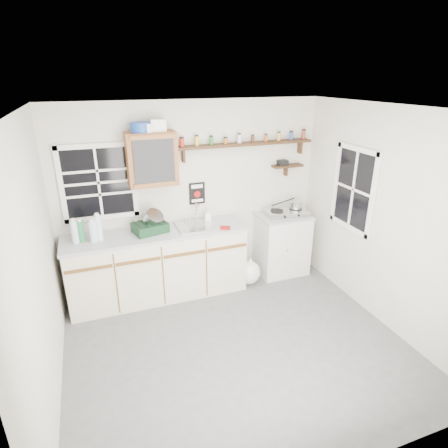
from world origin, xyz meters
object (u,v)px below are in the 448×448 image
object	(u,v)px
right_cabinet	(281,243)
dish_rack	(151,225)
main_cabinet	(159,264)
spice_shelf	(246,143)
hotplate	(286,212)
upper_cabinet	(152,159)

from	to	relation	value
right_cabinet	dish_rack	distance (m)	1.97
main_cabinet	spice_shelf	bearing A→B (deg)	9.27
hotplate	right_cabinet	bearing A→B (deg)	154.50
spice_shelf	hotplate	size ratio (longest dim) A/B	3.06
upper_cabinet	hotplate	bearing A→B (deg)	-4.31
spice_shelf	right_cabinet	bearing A→B (deg)	-19.54
right_cabinet	hotplate	size ratio (longest dim) A/B	1.46
main_cabinet	spice_shelf	size ratio (longest dim) A/B	1.21
main_cabinet	spice_shelf	xyz separation A→B (m)	(1.31, 0.21, 1.47)
main_cabinet	upper_cabinet	world-z (taller)	upper_cabinet
main_cabinet	hotplate	xyz separation A→B (m)	(1.87, 0.01, 0.49)
right_cabinet	main_cabinet	bearing A→B (deg)	-179.21
hotplate	main_cabinet	bearing A→B (deg)	-175.56
main_cabinet	hotplate	world-z (taller)	hotplate
dish_rack	hotplate	size ratio (longest dim) A/B	0.75
upper_cabinet	dish_rack	size ratio (longest dim) A/B	1.39
main_cabinet	dish_rack	bearing A→B (deg)	159.73
hotplate	spice_shelf	bearing A→B (deg)	164.06
spice_shelf	hotplate	distance (m)	1.15
right_cabinet	upper_cabinet	distance (m)	2.26
spice_shelf	dish_rack	size ratio (longest dim) A/B	4.09
right_cabinet	dish_rack	world-z (taller)	dish_rack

